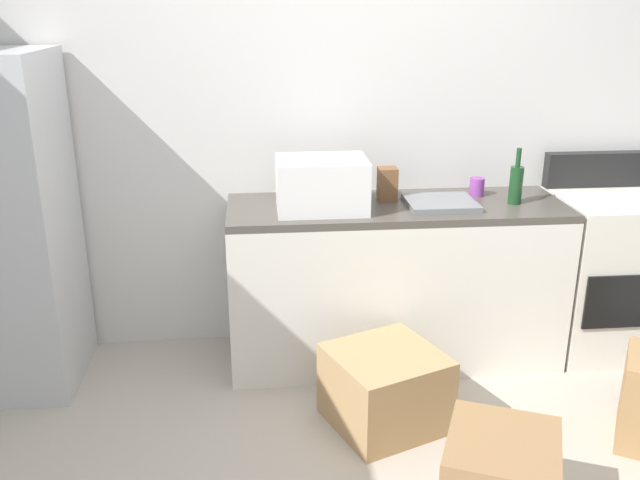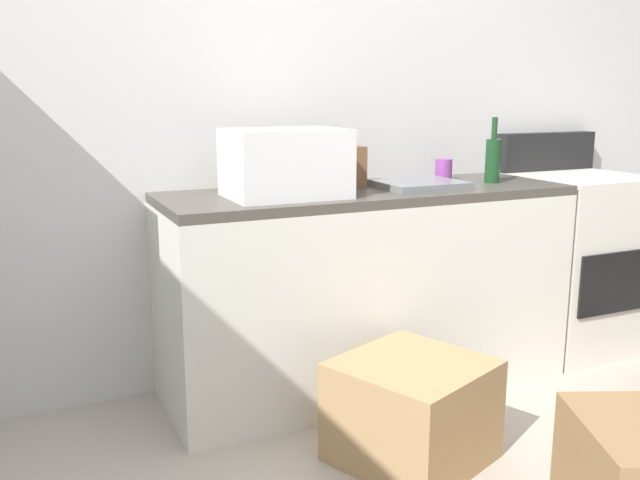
{
  "view_description": "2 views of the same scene",
  "coord_description": "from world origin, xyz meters",
  "px_view_note": "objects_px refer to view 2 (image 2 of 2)",
  "views": [
    {
      "loc": [
        -0.44,
        -2.24,
        1.93
      ],
      "look_at": [
        -0.13,
        0.97,
        0.79
      ],
      "focal_mm": 38.35,
      "sensor_mm": 36.0,
      "label": 1
    },
    {
      "loc": [
        -1.12,
        -1.41,
        1.31
      ],
      "look_at": [
        -0.01,
        1.02,
        0.74
      ],
      "focal_mm": 38.75,
      "sensor_mm": 36.0,
      "label": 2
    }
  ],
  "objects_px": {
    "wine_bottle": "(493,159)",
    "cardboard_box_small": "(412,411)",
    "coffee_mug": "(444,170)",
    "microwave": "(285,163)",
    "knife_block": "(352,167)",
    "stove_oven": "(574,259)"
  },
  "relations": [
    {
      "from": "coffee_mug",
      "to": "knife_block",
      "type": "distance_m",
      "value": 0.52
    },
    {
      "from": "stove_oven",
      "to": "cardboard_box_small",
      "type": "height_order",
      "value": "stove_oven"
    },
    {
      "from": "wine_bottle",
      "to": "coffee_mug",
      "type": "bearing_deg",
      "value": 132.38
    },
    {
      "from": "coffee_mug",
      "to": "cardboard_box_small",
      "type": "bearing_deg",
      "value": -129.19
    },
    {
      "from": "microwave",
      "to": "wine_bottle",
      "type": "xyz_separation_m",
      "value": [
        1.04,
        0.02,
        -0.03
      ]
    },
    {
      "from": "coffee_mug",
      "to": "knife_block",
      "type": "bearing_deg",
      "value": -175.02
    },
    {
      "from": "wine_bottle",
      "to": "knife_block",
      "type": "height_order",
      "value": "wine_bottle"
    },
    {
      "from": "wine_bottle",
      "to": "cardboard_box_small",
      "type": "xyz_separation_m",
      "value": [
        -0.79,
        -0.61,
        -0.82
      ]
    },
    {
      "from": "wine_bottle",
      "to": "cardboard_box_small",
      "type": "bearing_deg",
      "value": -142.23
    },
    {
      "from": "stove_oven",
      "to": "knife_block",
      "type": "relative_size",
      "value": 6.11
    },
    {
      "from": "microwave",
      "to": "cardboard_box_small",
      "type": "bearing_deg",
      "value": -67.53
    },
    {
      "from": "stove_oven",
      "to": "wine_bottle",
      "type": "relative_size",
      "value": 3.67
    },
    {
      "from": "wine_bottle",
      "to": "cardboard_box_small",
      "type": "distance_m",
      "value": 1.3
    },
    {
      "from": "knife_block",
      "to": "wine_bottle",
      "type": "bearing_deg",
      "value": -10.53
    },
    {
      "from": "wine_bottle",
      "to": "coffee_mug",
      "type": "xyz_separation_m",
      "value": [
        -0.15,
        0.17,
        -0.06
      ]
    },
    {
      "from": "knife_block",
      "to": "coffee_mug",
      "type": "bearing_deg",
      "value": 4.98
    },
    {
      "from": "microwave",
      "to": "knife_block",
      "type": "bearing_deg",
      "value": 20.96
    },
    {
      "from": "coffee_mug",
      "to": "knife_block",
      "type": "height_order",
      "value": "knife_block"
    },
    {
      "from": "cardboard_box_small",
      "to": "knife_block",
      "type": "bearing_deg",
      "value": 80.46
    },
    {
      "from": "microwave",
      "to": "wine_bottle",
      "type": "bearing_deg",
      "value": 0.98
    },
    {
      "from": "knife_block",
      "to": "microwave",
      "type": "bearing_deg",
      "value": -159.04
    },
    {
      "from": "stove_oven",
      "to": "microwave",
      "type": "relative_size",
      "value": 2.39
    }
  ]
}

